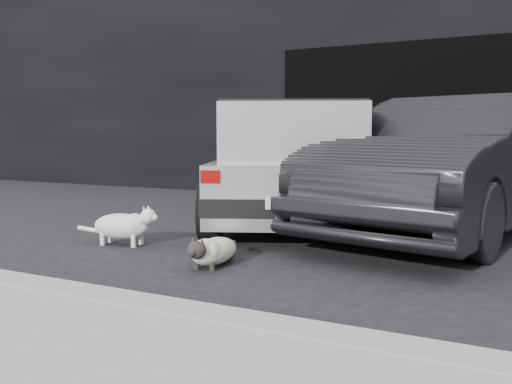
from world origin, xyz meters
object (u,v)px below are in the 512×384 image
at_px(silver_hatchback, 292,159).
at_px(cat_white, 125,225).
at_px(cat_siamese, 212,251).
at_px(second_car, 453,164).

distance_m(silver_hatchback, cat_white, 2.40).
height_order(cat_siamese, cat_white, cat_white).
bearing_deg(cat_siamese, second_car, -122.69).
height_order(silver_hatchback, cat_siamese, silver_hatchback).
bearing_deg(second_car, cat_siamese, -109.53).
relative_size(silver_hatchback, second_car, 0.93).
height_order(second_car, cat_white, second_car).
height_order(silver_hatchback, cat_white, silver_hatchback).
distance_m(second_car, cat_white, 3.62).
distance_m(second_car, cat_siamese, 3.11).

